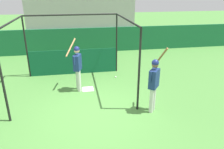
# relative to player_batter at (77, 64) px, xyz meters

# --- Properties ---
(ground_plane) EXTENTS (60.00, 60.00, 0.00)m
(ground_plane) POSITION_rel_player_batter_xyz_m (0.47, -1.83, -1.07)
(ground_plane) COLOR #477F38
(outfield_wall) EXTENTS (24.00, 0.12, 1.51)m
(outfield_wall) POSITION_rel_player_batter_xyz_m (0.47, 5.42, -0.32)
(outfield_wall) COLOR #196038
(outfield_wall) RESTS_ON ground
(bleacher_section) EXTENTS (6.50, 3.20, 3.19)m
(bleacher_section) POSITION_rel_player_batter_xyz_m (0.47, 7.08, 0.52)
(bleacher_section) COLOR #9E9E99
(bleacher_section) RESTS_ON ground
(batting_cage) EXTENTS (4.07, 3.72, 2.72)m
(batting_cage) POSITION_rel_player_batter_xyz_m (-0.13, 1.18, 0.08)
(batting_cage) COLOR black
(batting_cage) RESTS_ON ground
(home_plate) EXTENTS (0.44, 0.44, 0.02)m
(home_plate) POSITION_rel_player_batter_xyz_m (0.36, -0.01, -1.06)
(home_plate) COLOR white
(home_plate) RESTS_ON ground
(player_batter) EXTENTS (0.60, 0.93, 1.94)m
(player_batter) POSITION_rel_player_batter_xyz_m (0.00, 0.00, 0.00)
(player_batter) COLOR silver
(player_batter) RESTS_ON ground
(player_waiting) EXTENTS (0.62, 0.78, 2.11)m
(player_waiting) POSITION_rel_player_batter_xyz_m (2.32, -2.00, 0.00)
(player_waiting) COLOR silver
(player_waiting) RESTS_ON ground
(baseball) EXTENTS (0.07, 0.07, 0.07)m
(baseball) POSITION_rel_player_batter_xyz_m (1.68, 0.97, -1.04)
(baseball) COLOR white
(baseball) RESTS_ON ground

